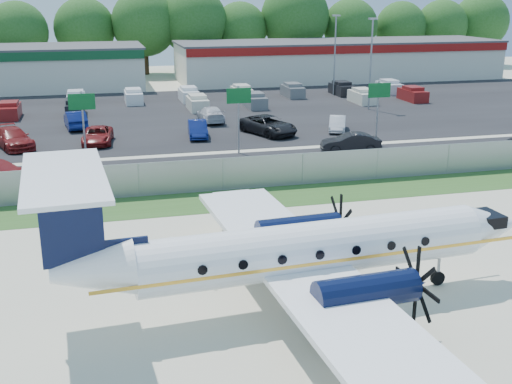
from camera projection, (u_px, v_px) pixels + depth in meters
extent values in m
plane|color=beige|center=(293.00, 290.00, 25.68)|extent=(170.00, 170.00, 0.00)
cube|color=#2D561E|center=(230.00, 200.00, 36.79)|extent=(170.00, 4.00, 0.02)
cube|color=black|center=(209.00, 169.00, 43.27)|extent=(170.00, 8.00, 0.02)
cube|color=black|center=(171.00, 115.00, 62.71)|extent=(170.00, 32.00, 0.02)
cube|color=gray|center=(223.00, 174.00, 38.35)|extent=(120.00, 0.02, 1.90)
cube|color=gray|center=(223.00, 159.00, 38.06)|extent=(120.00, 0.06, 0.06)
cube|color=gray|center=(223.00, 190.00, 38.63)|extent=(120.00, 0.06, 0.06)
cube|color=silver|center=(339.00, 61.00, 88.46)|extent=(44.00, 12.00, 5.00)
cube|color=#474749|center=(339.00, 41.00, 87.68)|extent=(44.40, 12.40, 0.24)
cube|color=maroon|center=(357.00, 49.00, 82.22)|extent=(44.00, 0.20, 1.00)
cylinder|color=gray|center=(84.00, 127.00, 44.36)|extent=(0.14, 0.14, 5.00)
cube|color=#0C5923|center=(82.00, 102.00, 43.69)|extent=(1.80, 0.08, 1.10)
cylinder|color=gray|center=(239.00, 120.00, 46.94)|extent=(0.14, 0.14, 5.00)
cube|color=#0C5923|center=(239.00, 96.00, 46.27)|extent=(1.80, 0.08, 1.10)
cylinder|color=gray|center=(377.00, 113.00, 49.53)|extent=(0.14, 0.14, 5.00)
cube|color=#0C5923|center=(379.00, 90.00, 48.86)|extent=(1.80, 0.08, 1.10)
cylinder|color=gray|center=(371.00, 65.00, 64.24)|extent=(0.18, 0.18, 9.00)
cube|color=gray|center=(373.00, 19.00, 62.90)|extent=(0.90, 0.35, 0.18)
cylinder|color=gray|center=(335.00, 56.00, 73.49)|extent=(0.18, 0.18, 9.00)
cube|color=gray|center=(336.00, 15.00, 72.16)|extent=(0.90, 0.35, 0.18)
cylinder|color=white|center=(313.00, 249.00, 23.84)|extent=(13.35, 2.82, 2.01)
cone|color=white|center=(490.00, 226.00, 26.11)|extent=(2.45, 2.15, 2.01)
cone|color=white|center=(92.00, 270.00, 21.44)|extent=(2.87, 2.18, 2.01)
cube|color=black|center=(487.00, 218.00, 25.94)|extent=(1.04, 1.43, 0.48)
cube|color=white|center=(300.00, 265.00, 23.85)|extent=(4.53, 18.83, 0.23)
cylinder|color=black|center=(366.00, 291.00, 21.35)|extent=(3.67, 1.39, 1.17)
cylinder|color=black|center=(299.00, 230.00, 26.94)|extent=(3.67, 1.39, 1.17)
cube|color=black|center=(71.00, 221.00, 20.75)|extent=(2.02, 0.31, 3.07)
cube|color=white|center=(64.00, 176.00, 20.27)|extent=(2.94, 6.72, 0.15)
cylinder|color=gray|center=(438.00, 269.00, 25.91)|extent=(0.13, 0.13, 1.38)
cylinder|color=black|center=(437.00, 278.00, 26.03)|extent=(0.60, 0.23, 0.59)
cylinder|color=black|center=(333.00, 337.00, 21.46)|extent=(0.70, 0.46, 0.68)
cylinder|color=black|center=(272.00, 266.00, 27.05)|extent=(0.70, 0.46, 0.68)
cube|color=white|center=(159.00, 262.00, 27.12)|extent=(2.62, 2.06, 0.64)
cube|color=white|center=(168.00, 248.00, 27.21)|extent=(1.35, 1.46, 0.46)
cube|color=black|center=(177.00, 246.00, 27.43)|extent=(0.49, 1.01, 0.37)
cylinder|color=black|center=(148.00, 277.00, 26.18)|extent=(0.59, 0.37, 0.55)
cylinder|color=black|center=(134.00, 265.00, 27.32)|extent=(0.59, 0.37, 0.55)
cylinder|color=black|center=(184.00, 268.00, 27.06)|extent=(0.59, 0.37, 0.55)
cylinder|color=black|center=(169.00, 257.00, 28.19)|extent=(0.59, 0.37, 0.55)
cube|color=gray|center=(190.00, 272.00, 26.33)|extent=(2.05, 1.52, 0.11)
cube|color=gray|center=(168.00, 266.00, 26.24)|extent=(0.34, 1.09, 0.55)
cube|color=gray|center=(211.00, 266.00, 26.25)|extent=(0.34, 1.09, 0.55)
cylinder|color=black|center=(173.00, 283.00, 25.92)|extent=(0.35, 0.19, 0.33)
cylinder|color=black|center=(176.00, 272.00, 26.88)|extent=(0.35, 0.19, 0.33)
cylinder|color=black|center=(205.00, 283.00, 25.92)|extent=(0.35, 0.19, 0.33)
cylinder|color=black|center=(206.00, 272.00, 26.89)|extent=(0.35, 0.19, 0.33)
cone|color=#FF5F08|center=(493.00, 226.00, 31.85)|extent=(0.39, 0.39, 0.58)
cube|color=#FF5F08|center=(492.00, 231.00, 31.94)|extent=(0.41, 0.41, 0.03)
cone|color=#FF5F08|center=(173.00, 187.00, 38.56)|extent=(0.31, 0.31, 0.47)
cube|color=#FF5F08|center=(173.00, 190.00, 38.63)|extent=(0.33, 0.33, 0.03)
imported|color=black|center=(350.00, 152.00, 47.89)|extent=(4.63, 2.31, 1.46)
imported|color=maroon|center=(14.00, 148.00, 49.28)|extent=(3.97, 5.72, 1.54)
imported|color=maroon|center=(98.00, 144.00, 50.69)|extent=(2.68, 4.99, 1.33)
imported|color=navy|center=(198.00, 137.00, 52.93)|extent=(1.91, 4.38, 1.40)
imported|color=black|center=(268.00, 134.00, 54.04)|extent=(4.60, 6.25, 1.58)
imported|color=silver|center=(337.00, 131.00, 55.35)|extent=(2.73, 4.10, 1.28)
imported|color=navy|center=(76.00, 128.00, 56.43)|extent=(2.22, 4.86, 1.55)
imported|color=silver|center=(211.00, 122.00, 59.32)|extent=(2.10, 4.95, 1.43)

